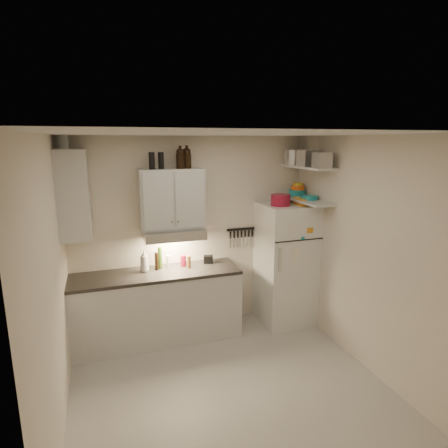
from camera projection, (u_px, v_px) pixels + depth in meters
name	position (u px, v px, depth m)	size (l,w,h in m)	color
floor	(229.00, 387.00, 3.96)	(3.20, 3.00, 0.02)	#B7B3A9
ceiling	(230.00, 133.00, 3.39)	(3.20, 3.00, 0.02)	silver
back_wall	(192.00, 234.00, 5.07)	(3.20, 0.02, 2.60)	beige
left_wall	(51.00, 290.00, 3.18)	(0.02, 3.00, 2.60)	beige
right_wall	(365.00, 254.00, 4.18)	(0.02, 3.00, 2.60)	beige
base_cabinet	(158.00, 308.00, 4.80)	(2.10, 0.60, 0.88)	silver
countertop	(156.00, 274.00, 4.70)	(2.10, 0.62, 0.04)	#2D2A27
upper_cabinet	(172.00, 199.00, 4.70)	(0.80, 0.33, 0.75)	silver
side_cabinet	(74.00, 194.00, 4.20)	(0.33, 0.55, 1.00)	silver
range_hood	(174.00, 233.00, 4.74)	(0.76, 0.46, 0.12)	silver
fridge	(286.00, 264.00, 5.24)	(0.70, 0.68, 1.70)	white
shelf_hi	(308.00, 167.00, 4.88)	(0.30, 0.95, 0.03)	silver
shelf_lo	(306.00, 200.00, 4.98)	(0.30, 0.95, 0.03)	silver
knife_strip	(241.00, 229.00, 5.27)	(0.42, 0.02, 0.03)	black
dutch_oven	(281.00, 200.00, 4.91)	(0.26, 0.26, 0.15)	maroon
book_stack	(304.00, 201.00, 4.99)	(0.22, 0.27, 0.09)	orange
spice_jar	(298.00, 201.00, 5.01)	(0.06, 0.06, 0.09)	silver
stock_pot	(294.00, 157.00, 5.12)	(0.28, 0.28, 0.20)	silver
tin_a	(308.00, 158.00, 4.77)	(0.21, 0.19, 0.21)	#AAAAAD
tin_b	(322.00, 160.00, 4.49)	(0.19, 0.19, 0.19)	#AAAAAD
bowl_teal	(297.00, 193.00, 5.22)	(0.23, 0.23, 0.09)	teal
bowl_orange	(298.00, 188.00, 5.21)	(0.18, 0.18, 0.06)	#E65215
bowl_yellow	(298.00, 184.00, 5.20)	(0.14, 0.14, 0.05)	gold
plates	(309.00, 198.00, 4.94)	(0.22, 0.22, 0.05)	teal
growler_a	(180.00, 158.00, 4.59)	(0.11, 0.11, 0.26)	black
growler_b	(187.00, 158.00, 4.65)	(0.11, 0.11, 0.26)	black
thermos_a	(161.00, 161.00, 4.54)	(0.07, 0.07, 0.20)	black
thermos_b	(152.00, 161.00, 4.47)	(0.07, 0.07, 0.20)	black
side_jar	(62.00, 141.00, 4.09)	(0.12, 0.12, 0.17)	silver
soap_bottle	(144.00, 259.00, 4.69)	(0.12, 0.12, 0.32)	silver
pepper_mill	(189.00, 262.00, 4.85)	(0.05, 0.05, 0.16)	brown
oil_bottle	(160.00, 258.00, 4.82)	(0.06, 0.06, 0.29)	#355816
vinegar_bottle	(157.00, 261.00, 4.77)	(0.05, 0.05, 0.23)	black
clear_bottle	(168.00, 261.00, 4.88)	(0.05, 0.05, 0.16)	silver
red_jar	(183.00, 261.00, 4.92)	(0.07, 0.07, 0.15)	maroon
caddy	(208.00, 259.00, 5.04)	(0.12, 0.09, 0.10)	black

